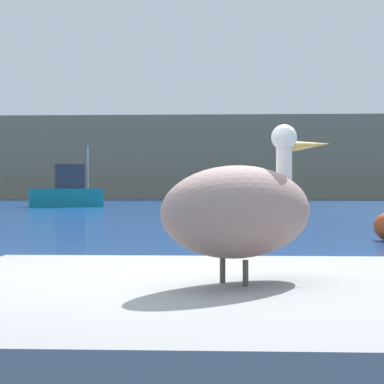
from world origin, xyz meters
name	(u,v)px	position (x,y,z in m)	size (l,w,h in m)	color
hillside_backdrop	(216,160)	(0.00, 81.24, 4.97)	(140.00, 17.29, 9.94)	#7F755B
pier_dock	(241,350)	(0.59, -0.48, 0.35)	(3.45, 2.88, 0.70)	gray
pelican	(242,210)	(0.60, -0.47, 1.08)	(1.12, 1.15, 0.86)	gray
fishing_boat_teal	(67,192)	(-9.91, 40.31, 1.03)	(5.06, 2.90, 4.19)	teal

